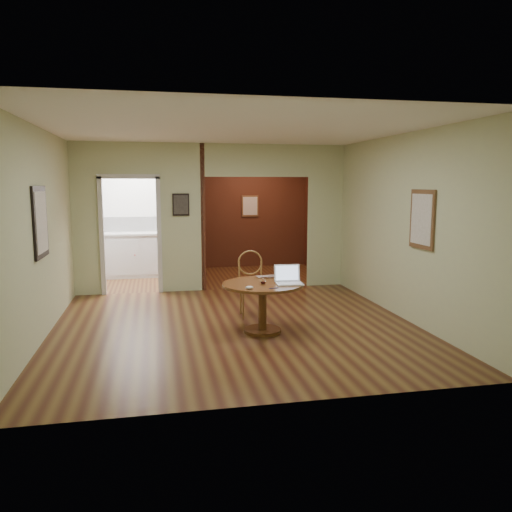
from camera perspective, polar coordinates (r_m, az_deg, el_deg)
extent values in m
plane|color=#421F13|center=(7.03, -2.30, -8.08)|extent=(5.00, 5.00, 0.00)
plane|color=white|center=(6.78, -2.43, 14.38)|extent=(5.00, 5.00, 0.00)
plane|color=beige|center=(4.34, 2.87, -0.08)|extent=(5.00, 0.00, 5.00)
plane|color=beige|center=(6.84, -23.53, 2.32)|extent=(0.00, 5.00, 5.00)
plane|color=beige|center=(7.58, 16.67, 3.18)|extent=(0.00, 5.00, 5.00)
cube|color=beige|center=(9.26, -18.83, 3.95)|extent=(0.50, 2.70, 0.04)
cube|color=beige|center=(9.19, -8.56, 4.28)|extent=(0.80, 2.70, 0.04)
cube|color=beige|center=(9.73, 7.89, 4.51)|extent=(0.70, 2.70, 0.04)
plane|color=white|center=(11.18, -12.95, 4.86)|extent=(2.70, 0.00, 2.70)
plane|color=#3E1E12|center=(11.88, -0.70, 5.26)|extent=(2.70, 0.00, 2.70)
cube|color=#3E1E12|center=(10.46, -6.72, 4.79)|extent=(0.08, 2.50, 2.70)
cube|color=black|center=(6.82, -23.44, 3.57)|extent=(0.03, 0.70, 0.90)
cube|color=brown|center=(7.12, 18.47, 4.00)|extent=(0.03, 0.60, 0.80)
cube|color=black|center=(9.16, -8.58, 5.83)|extent=(0.30, 0.03, 0.40)
cube|color=white|center=(11.86, -0.69, 5.74)|extent=(0.40, 0.03, 0.50)
cube|color=white|center=(11.18, -12.91, 3.58)|extent=(2.00, 0.02, 0.32)
cylinder|color=brown|center=(6.78, 0.74, -8.49)|extent=(0.50, 0.50, 0.04)
cylinder|color=brown|center=(6.70, 0.75, -5.97)|extent=(0.11, 0.11, 0.58)
cylinder|color=brown|center=(6.63, 0.75, -3.28)|extent=(1.07, 1.07, 0.04)
cylinder|color=brown|center=(7.47, -0.50, -3.57)|extent=(0.43, 0.43, 0.03)
cylinder|color=brown|center=(7.35, -1.48, -5.54)|extent=(0.03, 0.03, 0.44)
cylinder|color=brown|center=(7.40, 0.81, -5.45)|extent=(0.03, 0.03, 0.44)
cylinder|color=brown|center=(7.64, -1.76, -5.01)|extent=(0.03, 0.03, 0.44)
cylinder|color=brown|center=(7.68, 0.44, -4.93)|extent=(0.03, 0.03, 0.44)
cylinder|color=brown|center=(7.55, -1.92, -1.99)|extent=(0.03, 0.03, 0.36)
cylinder|color=brown|center=(7.60, 0.59, -1.92)|extent=(0.03, 0.03, 0.36)
torus|color=brown|center=(7.56, -0.67, -0.76)|extent=(0.38, 0.04, 0.38)
cube|color=white|center=(6.56, 3.87, -3.18)|extent=(0.36, 0.26, 0.02)
cube|color=silver|center=(6.53, 3.94, -3.16)|extent=(0.30, 0.15, 0.00)
cube|color=white|center=(6.67, 3.55, -1.93)|extent=(0.35, 0.09, 0.23)
cube|color=#808DA3|center=(6.66, 3.57, -1.94)|extent=(0.31, 0.07, 0.19)
imported|color=#ADAEB2|center=(6.97, 1.53, -2.43)|extent=(0.36, 0.26, 0.03)
ellipsoid|color=white|center=(6.25, -0.76, -3.63)|extent=(0.10, 0.06, 0.04)
cylinder|color=#0B1150|center=(6.30, 2.05, -3.69)|extent=(0.13, 0.04, 0.01)
cube|color=silver|center=(10.97, -12.83, 0.08)|extent=(2.00, 0.55, 0.90)
cube|color=silver|center=(10.91, -12.91, 2.52)|extent=(2.06, 0.60, 0.04)
sphere|color=#B20C0C|center=(10.68, -13.68, 0.10)|extent=(0.03, 0.03, 0.03)
sphere|color=#B20C0C|center=(10.69, -8.32, 0.25)|extent=(0.03, 0.03, 0.03)
ellipsoid|color=beige|center=(10.90, -9.89, 3.47)|extent=(0.31, 0.27, 0.29)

